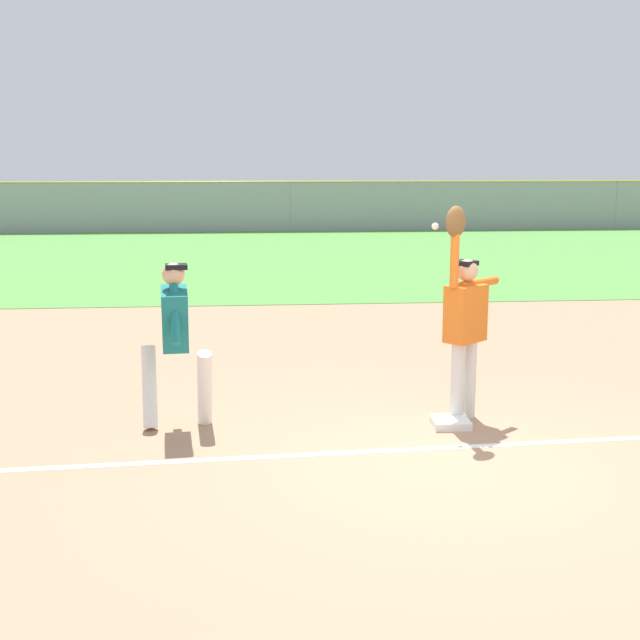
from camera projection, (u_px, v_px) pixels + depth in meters
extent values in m
plane|color=tan|center=(440.00, 465.00, 7.77)|extent=(80.05, 80.05, 0.00)
cube|color=#549342|center=(306.00, 255.00, 24.53)|extent=(51.64, 16.81, 0.01)
cube|color=white|center=(37.00, 469.00, 7.66)|extent=(11.98, 0.85, 0.01)
cube|color=white|center=(450.00, 422.00, 8.87)|extent=(0.39, 0.39, 0.08)
cylinder|color=silver|center=(469.00, 379.00, 9.13)|extent=(0.21, 0.21, 0.85)
cylinder|color=silver|center=(458.00, 382.00, 8.99)|extent=(0.21, 0.21, 0.85)
cube|color=orange|center=(466.00, 313.00, 8.92)|extent=(0.50, 0.48, 0.60)
sphere|color=#DBAD84|center=(467.00, 270.00, 8.84)|extent=(0.32, 0.32, 0.23)
cube|color=black|center=(465.00, 263.00, 8.85)|extent=(0.29, 0.30, 0.05)
cylinder|color=orange|center=(455.00, 257.00, 8.66)|extent=(0.13, 0.13, 0.62)
cylinder|color=orange|center=(479.00, 283.00, 9.02)|extent=(0.54, 0.46, 0.09)
ellipsoid|color=brown|center=(456.00, 222.00, 8.59)|extent=(0.31, 0.29, 0.32)
cylinder|color=white|center=(205.00, 388.00, 8.75)|extent=(0.19, 0.44, 0.85)
cylinder|color=white|center=(149.00, 387.00, 8.80)|extent=(0.19, 0.44, 0.85)
cube|color=#197272|center=(175.00, 318.00, 8.64)|extent=(0.31, 0.55, 0.66)
sphere|color=#DBAD84|center=(173.00, 274.00, 8.55)|extent=(0.25, 0.25, 0.23)
cube|color=black|center=(176.00, 267.00, 8.54)|extent=(0.24, 0.22, 0.05)
cylinder|color=#197272|center=(174.00, 307.00, 8.83)|extent=(0.13, 0.41, 0.58)
cylinder|color=#197272|center=(175.00, 314.00, 8.41)|extent=(0.13, 0.41, 0.58)
sphere|color=white|center=(435.00, 226.00, 8.82)|extent=(0.07, 0.07, 0.07)
cube|color=#93999E|center=(290.00, 207.00, 32.58)|extent=(51.64, 0.06, 1.85)
cylinder|color=yellow|center=(290.00, 182.00, 32.40)|extent=(51.64, 0.06, 0.06)
cylinder|color=gray|center=(290.00, 207.00, 32.58)|extent=(0.08, 0.08, 1.85)
cylinder|color=gray|center=(616.00, 205.00, 33.69)|extent=(0.08, 0.08, 1.85)
cube|color=tan|center=(98.00, 211.00, 36.05)|extent=(4.52, 2.19, 0.55)
cube|color=#2D333D|center=(98.00, 199.00, 35.96)|extent=(2.31, 1.89, 0.40)
cylinder|color=black|center=(135.00, 215.00, 37.24)|extent=(0.61, 0.26, 0.60)
cylinder|color=black|center=(132.00, 218.00, 35.40)|extent=(0.61, 0.26, 0.60)
cylinder|color=black|center=(67.00, 216.00, 36.81)|extent=(0.61, 0.26, 0.60)
cylinder|color=black|center=(60.00, 219.00, 34.96)|extent=(0.61, 0.26, 0.60)
cube|color=#B21E1E|center=(246.00, 210.00, 36.81)|extent=(4.49, 2.13, 0.55)
cube|color=#2D333D|center=(246.00, 199.00, 36.72)|extent=(2.29, 1.86, 0.40)
cylinder|color=black|center=(277.00, 214.00, 37.99)|extent=(0.61, 0.25, 0.60)
cylinder|color=black|center=(281.00, 217.00, 36.14)|extent=(0.61, 0.25, 0.60)
cylinder|color=black|center=(212.00, 215.00, 37.59)|extent=(0.61, 0.25, 0.60)
cylinder|color=black|center=(213.00, 218.00, 35.74)|extent=(0.61, 0.25, 0.60)
cube|color=black|center=(381.00, 209.00, 36.94)|extent=(4.59, 2.39, 0.55)
cube|color=#2D333D|center=(381.00, 198.00, 36.85)|extent=(2.38, 1.99, 0.40)
cylinder|color=black|center=(413.00, 215.00, 37.88)|extent=(0.62, 0.29, 0.60)
cylinder|color=black|center=(416.00, 217.00, 36.02)|extent=(0.62, 0.29, 0.60)
cylinder|color=black|center=(347.00, 214.00, 37.96)|extent=(0.62, 0.29, 0.60)
cylinder|color=black|center=(348.00, 217.00, 36.09)|extent=(0.62, 0.29, 0.60)
cube|color=#23389E|center=(498.00, 209.00, 37.55)|extent=(4.56, 2.30, 0.55)
cube|color=#2D333D|center=(499.00, 198.00, 37.47)|extent=(2.35, 1.95, 0.40)
cylinder|color=black|center=(520.00, 213.00, 38.78)|extent=(0.62, 0.28, 0.60)
cylinder|color=black|center=(538.00, 216.00, 36.94)|extent=(0.62, 0.28, 0.60)
cylinder|color=black|center=(459.00, 214.00, 38.27)|extent=(0.62, 0.28, 0.60)
cylinder|color=black|center=(474.00, 217.00, 36.43)|extent=(0.62, 0.28, 0.60)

